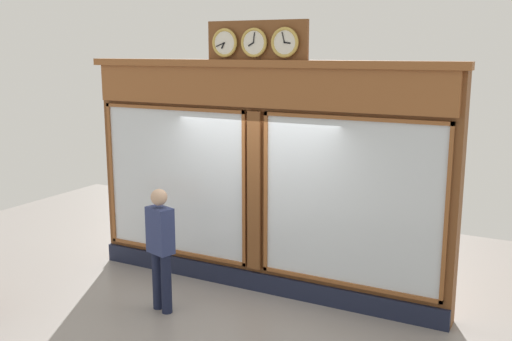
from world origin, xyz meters
TOP-DOWN VIEW (x-y plane):
  - shop_facade at (-0.00, -0.13)m, footprint 5.63×0.42m
  - pedestrian at (0.79, 1.21)m, footprint 0.41×0.32m

SIDE VIEW (x-z plane):
  - pedestrian at x=0.79m, z-range 0.09..1.78m
  - shop_facade at x=0.00m, z-range -0.24..3.61m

